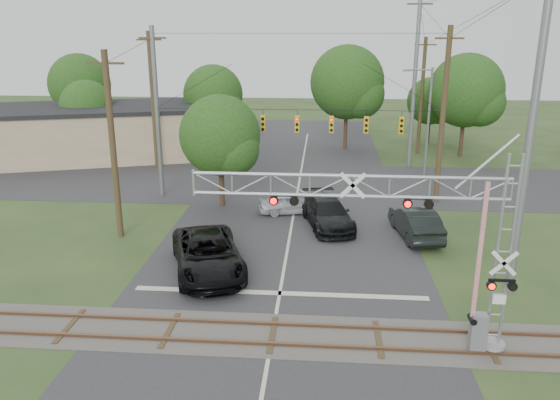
# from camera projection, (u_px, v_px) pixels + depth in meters

# --- Properties ---
(ground) EXTENTS (160.00, 160.00, 0.00)m
(ground) POSITION_uv_depth(u_px,v_px,m) (267.00, 366.00, 18.88)
(ground) COLOR #253D1C
(ground) RESTS_ON ground
(road_main) EXTENTS (14.00, 90.00, 0.02)m
(road_main) POSITION_uv_depth(u_px,v_px,m) (287.00, 254.00, 28.40)
(road_main) COLOR #2B2A2D
(road_main) RESTS_ON ground
(road_cross) EXTENTS (90.00, 12.00, 0.02)m
(road_cross) POSITION_uv_depth(u_px,v_px,m) (299.00, 183.00, 41.73)
(road_cross) COLOR #2B2A2D
(road_cross) RESTS_ON ground
(railroad_track) EXTENTS (90.00, 3.20, 0.17)m
(railroad_track) POSITION_uv_depth(u_px,v_px,m) (272.00, 335.00, 20.77)
(railroad_track) COLOR #4A4640
(railroad_track) RESTS_ON ground
(crossing_gantry) EXTENTS (11.28, 0.93, 7.29)m
(crossing_gantry) POSITION_uv_depth(u_px,v_px,m) (409.00, 231.00, 18.74)
(crossing_gantry) COLOR gray
(crossing_gantry) RESTS_ON ground
(traffic_signal_span) EXTENTS (19.34, 0.36, 11.50)m
(traffic_signal_span) POSITION_uv_depth(u_px,v_px,m) (310.00, 118.00, 36.20)
(traffic_signal_span) COLOR slate
(traffic_signal_span) RESTS_ON ground
(pickup_black) EXTENTS (4.98, 7.25, 1.84)m
(pickup_black) POSITION_uv_depth(u_px,v_px,m) (208.00, 254.00, 26.05)
(pickup_black) COLOR black
(pickup_black) RESTS_ON ground
(car_dark) EXTENTS (3.59, 6.10, 1.66)m
(car_dark) POSITION_uv_depth(u_px,v_px,m) (328.00, 213.00, 32.25)
(car_dark) COLOR black
(car_dark) RESTS_ON ground
(sedan_silver) EXTENTS (4.14, 2.41, 1.32)m
(sedan_silver) POSITION_uv_depth(u_px,v_px,m) (289.00, 203.00, 34.65)
(sedan_silver) COLOR #B6B8BE
(sedan_silver) RESTS_ON ground
(suv_dark) EXTENTS (2.54, 5.37, 1.70)m
(suv_dark) POSITION_uv_depth(u_px,v_px,m) (415.00, 222.00, 30.61)
(suv_dark) COLOR black
(suv_dark) RESTS_ON ground
(commercial_building) EXTENTS (22.11, 15.90, 4.67)m
(commercial_building) POSITION_uv_depth(u_px,v_px,m) (90.00, 132.00, 49.90)
(commercial_building) COLOR #9C8E68
(commercial_building) RESTS_ON ground
(streetlight) EXTENTS (2.27, 0.24, 8.52)m
(streetlight) POSITION_uv_depth(u_px,v_px,m) (426.00, 117.00, 42.21)
(streetlight) COLOR slate
(streetlight) RESTS_ON ground
(utility_poles) EXTENTS (25.07, 29.53, 13.90)m
(utility_poles) POSITION_uv_depth(u_px,v_px,m) (334.00, 105.00, 37.99)
(utility_poles) COLOR #3B2E1B
(utility_poles) RESTS_ON ground
(treeline) EXTENTS (55.24, 28.00, 10.00)m
(treeline) POSITION_uv_depth(u_px,v_px,m) (316.00, 95.00, 49.41)
(treeline) COLOR #3A271A
(treeline) RESTS_ON ground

